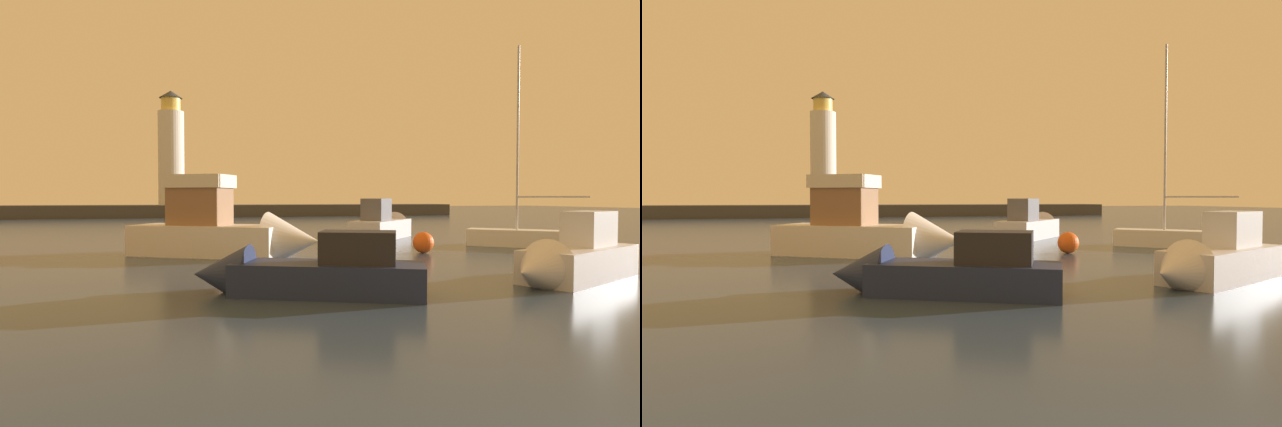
% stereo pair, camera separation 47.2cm
% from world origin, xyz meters
% --- Properties ---
extents(ground_plane, '(220.00, 220.00, 0.00)m').
position_xyz_m(ground_plane, '(0.00, 34.73, 0.00)').
color(ground_plane, '#2D3D51').
extents(breakwater, '(70.11, 6.46, 1.64)m').
position_xyz_m(breakwater, '(0.00, 69.46, 0.82)').
color(breakwater, '#423F3D').
rests_on(breakwater, ground_plane).
extents(lighthouse, '(3.40, 3.40, 15.36)m').
position_xyz_m(lighthouse, '(-5.12, 69.46, 8.91)').
color(lighthouse, silver).
rests_on(lighthouse, breakwater).
extents(motorboat_0, '(8.75, 6.54, 4.14)m').
position_xyz_m(motorboat_0, '(-2.05, 21.03, 1.11)').
color(motorboat_0, white).
rests_on(motorboat_0, ground_plane).
extents(motorboat_1, '(6.54, 6.72, 2.92)m').
position_xyz_m(motorboat_1, '(8.88, 28.96, 0.79)').
color(motorboat_1, silver).
rests_on(motorboat_1, ground_plane).
extents(motorboat_2, '(6.52, 4.23, 2.11)m').
position_xyz_m(motorboat_2, '(-1.20, 11.42, 0.57)').
color(motorboat_2, '#1E284C').
rests_on(motorboat_2, ground_plane).
extents(motorboat_5, '(6.48, 4.24, 2.45)m').
position_xyz_m(motorboat_5, '(7.44, 11.12, 0.69)').
color(motorboat_5, silver).
rests_on(motorboat_5, ground_plane).
extents(sailboat_moored, '(5.65, 5.33, 10.70)m').
position_xyz_m(sailboat_moored, '(13.68, 20.99, 0.55)').
color(sailboat_moored, white).
rests_on(sailboat_moored, ground_plane).
extents(mooring_buoy, '(1.00, 1.00, 1.00)m').
position_xyz_m(mooring_buoy, '(6.86, 19.79, 0.50)').
color(mooring_buoy, '#EA5919').
rests_on(mooring_buoy, ground_plane).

